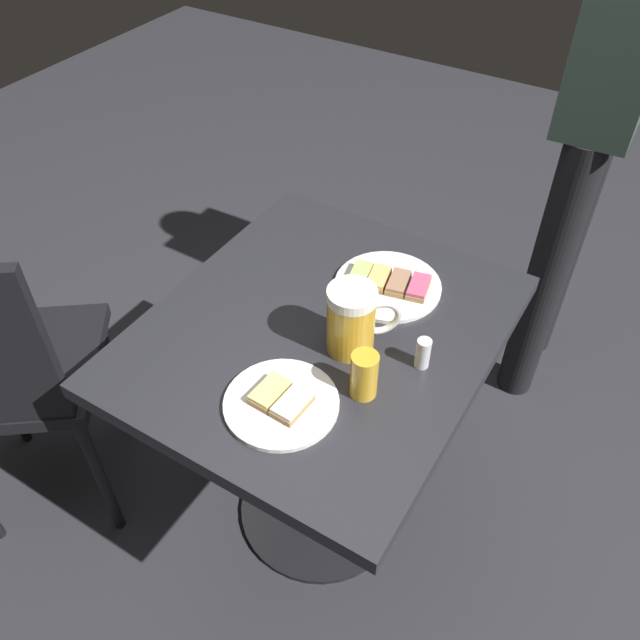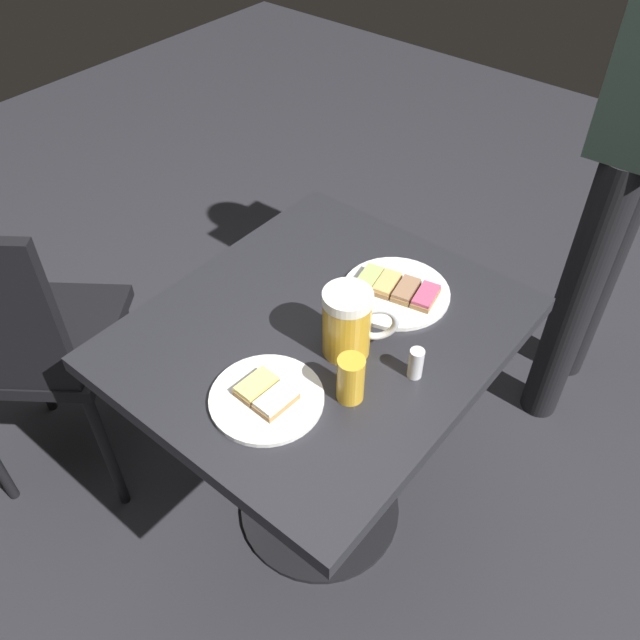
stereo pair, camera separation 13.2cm
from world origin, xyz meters
The scene contains 8 objects.
ground_plane centered at (0.00, 0.00, 0.00)m, with size 6.00×6.00×0.00m, color #28282D.
cafe_table centered at (0.00, 0.00, 0.55)m, with size 0.67×0.78×0.71m.
plate_near centered at (-0.06, -0.18, 0.72)m, with size 0.23×0.23×0.03m.
plate_far centered at (-0.05, 0.21, 0.72)m, with size 0.21×0.21×0.03m.
beer_mug centered at (-0.08, 0.01, 0.78)m, with size 0.13×0.12×0.15m.
beer_glass_small centered at (-0.16, 0.11, 0.76)m, with size 0.05×0.05×0.10m, color gold.
salt_shaker centered at (-0.22, -0.01, 0.74)m, with size 0.03×0.03×0.07m, color silver.
cafe_chair centered at (0.63, 0.35, 0.54)m, with size 0.53×0.53×0.92m.
Camera 2 is at (-0.61, 0.74, 1.65)m, focal length 36.62 mm.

